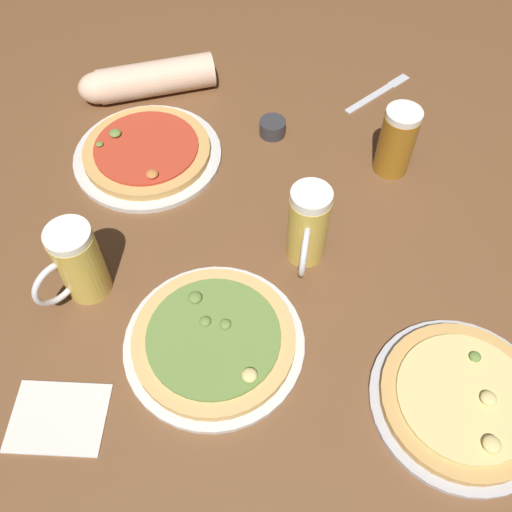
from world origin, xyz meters
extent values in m
cube|color=brown|center=(0.00, 0.00, -0.01)|extent=(2.40, 2.40, 0.03)
cylinder|color=silver|center=(-0.12, -0.16, 0.01)|extent=(0.33, 0.33, 0.01)
cylinder|color=tan|center=(-0.12, -0.16, 0.02)|extent=(0.29, 0.29, 0.02)
cylinder|color=olive|center=(-0.12, -0.16, 0.03)|extent=(0.24, 0.24, 0.01)
ellipsoid|color=olive|center=(-0.09, -0.14, 0.04)|extent=(0.02, 0.02, 0.01)
ellipsoid|color=olive|center=(-0.13, -0.08, 0.04)|extent=(0.03, 0.03, 0.01)
ellipsoid|color=olive|center=(-0.13, -0.13, 0.04)|extent=(0.02, 0.02, 0.01)
ellipsoid|color=#DBC67A|center=(-0.07, -0.25, 0.04)|extent=(0.03, 0.03, 0.01)
cylinder|color=silver|center=(-0.17, 0.34, 0.01)|extent=(0.34, 0.34, 0.01)
cylinder|color=tan|center=(-0.17, 0.34, 0.02)|extent=(0.29, 0.29, 0.02)
cylinder|color=#B73823|center=(-0.17, 0.34, 0.03)|extent=(0.24, 0.24, 0.01)
ellipsoid|color=#C67038|center=(-0.17, 0.25, 0.04)|extent=(0.03, 0.03, 0.01)
ellipsoid|color=olive|center=(-0.23, 0.39, 0.04)|extent=(0.03, 0.03, 0.01)
ellipsoid|color=olive|center=(-0.27, 0.37, 0.04)|extent=(0.02, 0.02, 0.01)
cylinder|color=#B2B2B7|center=(0.26, -0.37, 0.01)|extent=(0.31, 0.31, 0.01)
cylinder|color=tan|center=(0.26, -0.37, 0.02)|extent=(0.28, 0.28, 0.02)
cylinder|color=#DBC67A|center=(0.26, -0.37, 0.03)|extent=(0.23, 0.23, 0.01)
ellipsoid|color=olive|center=(0.31, -0.31, 0.04)|extent=(0.02, 0.02, 0.01)
ellipsoid|color=#DBC67A|center=(0.30, -0.38, 0.04)|extent=(0.03, 0.03, 0.01)
ellipsoid|color=#DBC67A|center=(0.26, -0.45, 0.04)|extent=(0.03, 0.03, 0.01)
cylinder|color=gold|center=(-0.33, 0.02, 0.08)|extent=(0.08, 0.08, 0.15)
cylinder|color=white|center=(-0.33, 0.02, 0.16)|extent=(0.08, 0.08, 0.02)
torus|color=silver|center=(-0.37, -0.01, 0.08)|extent=(0.09, 0.07, 0.10)
cylinder|color=gold|center=(0.10, 0.00, 0.08)|extent=(0.08, 0.08, 0.16)
cylinder|color=white|center=(0.10, 0.00, 0.17)|extent=(0.08, 0.08, 0.02)
torus|color=silver|center=(0.08, -0.05, 0.08)|extent=(0.05, 0.10, 0.10)
cylinder|color=#9E6619|center=(0.36, 0.18, 0.07)|extent=(0.08, 0.08, 0.15)
cylinder|color=white|center=(0.36, 0.18, 0.15)|extent=(0.08, 0.08, 0.01)
torus|color=silver|center=(0.38, 0.23, 0.07)|extent=(0.05, 0.09, 0.09)
cylinder|color=#333338|center=(0.13, 0.35, 0.02)|extent=(0.06, 0.06, 0.04)
cube|color=silver|center=(-0.40, -0.23, 0.00)|extent=(0.19, 0.16, 0.01)
cube|color=silver|center=(0.40, 0.42, 0.00)|extent=(0.17, 0.09, 0.01)
cube|color=silver|center=(0.50, 0.46, 0.00)|extent=(0.06, 0.05, 0.00)
cylinder|color=beige|center=(-0.11, 0.57, 0.04)|extent=(0.29, 0.09, 0.08)
ellipsoid|color=beige|center=(-0.26, 0.57, 0.04)|extent=(0.10, 0.08, 0.08)
camera|label=1|loc=(-0.15, -0.61, 0.91)|focal=38.90mm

